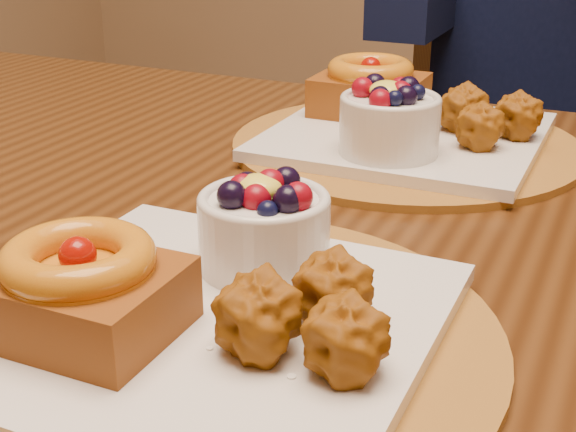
% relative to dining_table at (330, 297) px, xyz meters
% --- Properties ---
extents(dining_table, '(1.60, 0.90, 0.76)m').
position_rel_dining_table_xyz_m(dining_table, '(0.00, 0.00, 0.00)').
color(dining_table, '#341A09').
rests_on(dining_table, ground).
extents(place_setting_near, '(0.38, 0.38, 0.09)m').
position_rel_dining_table_xyz_m(place_setting_near, '(-0.00, -0.21, 0.10)').
color(place_setting_near, brown).
rests_on(place_setting_near, dining_table).
extents(place_setting_far, '(0.38, 0.38, 0.09)m').
position_rel_dining_table_xyz_m(place_setting_far, '(-0.00, 0.21, 0.11)').
color(place_setting_far, brown).
rests_on(place_setting_far, dining_table).
extents(chair_far, '(0.60, 0.60, 0.97)m').
position_rel_dining_table_xyz_m(chair_far, '(-0.06, 0.91, -0.14)').
color(chair_far, black).
rests_on(chair_far, ground).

